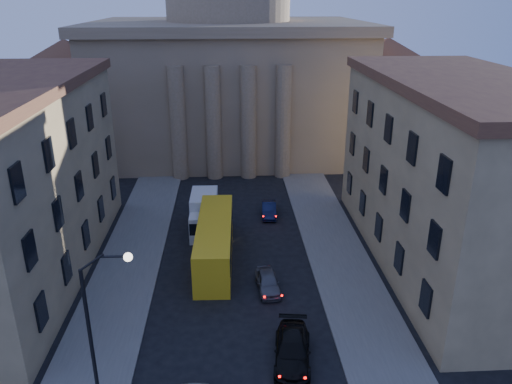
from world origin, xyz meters
TOP-DOWN VIEW (x-y plane):
  - sidewalk_left at (-8.50, 18.00)m, footprint 5.00×60.00m
  - sidewalk_right at (8.50, 18.00)m, footprint 5.00×60.00m
  - church at (0.00, 55.47)m, footprint 68.02×28.76m
  - building_left at (-17.00, 22.00)m, footprint 11.60×26.60m
  - building_right at (17.00, 22.00)m, footprint 11.60×26.60m
  - street_lamp at (-6.97, 8.00)m, footprint 2.62×0.44m
  - car_right_mid at (3.16, 10.54)m, footprint 2.75×5.39m
  - car_right_far at (2.32, 18.20)m, footprint 1.87×3.99m
  - car_right_distant at (3.50, 31.43)m, footprint 1.60×3.98m
  - city_bus at (-1.60, 22.95)m, footprint 3.03×11.82m
  - box_truck at (-2.69, 28.54)m, footprint 2.45×5.99m

SIDE VIEW (x-z plane):
  - sidewalk_left at x=-8.50m, z-range 0.00..0.15m
  - sidewalk_right at x=8.50m, z-range 0.00..0.15m
  - car_right_distant at x=3.50m, z-range 0.00..1.29m
  - car_right_far at x=2.32m, z-range 0.00..1.32m
  - car_right_mid at x=3.16m, z-range 0.00..1.50m
  - box_truck at x=-2.69m, z-range -0.09..3.18m
  - city_bus at x=-1.60m, z-range 0.12..3.44m
  - street_lamp at x=-6.97m, z-range 0.87..9.70m
  - building_left at x=-17.00m, z-range 0.07..14.77m
  - building_right at x=17.00m, z-range 0.07..14.77m
  - church at x=0.00m, z-range -6.42..30.18m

